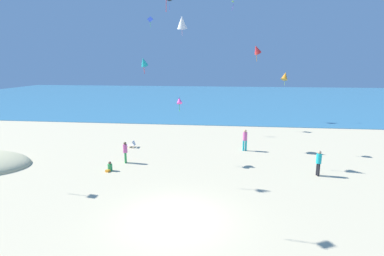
# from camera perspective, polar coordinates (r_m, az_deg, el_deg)

# --- Properties ---
(ground_plane) EXTENTS (120.00, 120.00, 0.00)m
(ground_plane) POSITION_cam_1_polar(r_m,az_deg,el_deg) (23.90, 0.86, -5.13)
(ground_plane) COLOR beige
(ocean_water) EXTENTS (120.00, 60.00, 0.05)m
(ocean_water) POSITION_cam_1_polar(r_m,az_deg,el_deg) (64.93, 4.78, 5.71)
(ocean_water) COLOR teal
(ocean_water) RESTS_ON ground_plane
(beach_chair_far_left) EXTENTS (0.69, 0.60, 0.56)m
(beach_chair_far_left) POSITION_cam_1_polar(r_m,az_deg,el_deg) (26.63, -11.09, -2.99)
(beach_chair_far_left) COLOR white
(beach_chair_far_left) RESTS_ON ground_plane
(person_0) EXTENTS (0.39, 0.39, 1.66)m
(person_0) POSITION_cam_1_polar(r_m,az_deg,el_deg) (21.05, 22.44, -5.72)
(person_0) COLOR black
(person_0) RESTS_ON ground_plane
(person_1) EXTENTS (0.39, 0.39, 1.77)m
(person_1) POSITION_cam_1_polar(r_m,az_deg,el_deg) (25.32, 9.79, -1.94)
(person_1) COLOR #19ADB2
(person_1) RESTS_ON ground_plane
(person_2) EXTENTS (0.43, 0.57, 0.65)m
(person_2) POSITION_cam_1_polar(r_m,az_deg,el_deg) (21.24, -15.02, -7.09)
(person_2) COLOR green
(person_2) RESTS_ON ground_plane
(person_3) EXTENTS (0.36, 0.36, 1.54)m
(person_3) POSITION_cam_1_polar(r_m,az_deg,el_deg) (22.47, -12.28, -4.15)
(person_3) COLOR green
(person_3) RESTS_ON ground_plane
(kite_orange) EXTENTS (1.21, 1.32, 1.67)m
(kite_orange) POSITION_cam_1_polar(r_m,az_deg,el_deg) (38.78, 16.85, 9.24)
(kite_orange) COLOR orange
(kite_lime) EXTENTS (0.36, 0.43, 1.21)m
(kite_lime) POSITION_cam_1_polar(r_m,az_deg,el_deg) (40.35, 7.65, 22.20)
(kite_lime) COLOR #99DB33
(kite_red) EXTENTS (0.93, 0.96, 1.34)m
(kite_red) POSITION_cam_1_polar(r_m,az_deg,el_deg) (24.97, 11.93, 14.09)
(kite_red) COLOR red
(kite_blue) EXTENTS (0.63, 0.26, 1.04)m
(kite_blue) POSITION_cam_1_polar(r_m,az_deg,el_deg) (32.39, -7.76, 19.30)
(kite_blue) COLOR blue
(kite_teal) EXTENTS (0.65, 0.78, 1.18)m
(kite_teal) POSITION_cam_1_polar(r_m,az_deg,el_deg) (22.19, -8.93, 12.04)
(kite_teal) COLOR #1EADAD
(kite_white) EXTENTS (0.84, 1.06, 1.60)m
(kite_white) POSITION_cam_1_polar(r_m,az_deg,el_deg) (26.08, -1.86, 19.00)
(kite_white) COLOR white
(kite_magenta) EXTENTS (0.53, 0.64, 1.08)m
(kite_magenta) POSITION_cam_1_polar(r_m,az_deg,el_deg) (21.38, -2.37, 5.15)
(kite_magenta) COLOR #DB3DA8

